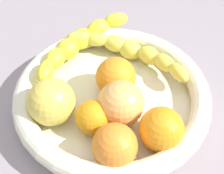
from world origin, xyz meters
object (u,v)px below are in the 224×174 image
at_px(banana_draped_left, 130,51).
at_px(orange_mid_left, 114,77).
at_px(banana_draped_right, 78,43).
at_px(orange_rear, 115,146).
at_px(peach_blush, 121,103).
at_px(fruit_bowl, 112,96).
at_px(apple_yellow, 51,102).
at_px(orange_front, 161,129).
at_px(orange_mid_right, 93,118).

height_order(banana_draped_left, orange_mid_left, orange_mid_left).
height_order(banana_draped_right, orange_mid_left, orange_mid_left).
bearing_deg(orange_mid_left, orange_rear, -161.46).
relative_size(orange_rear, peach_blush, 0.89).
height_order(fruit_bowl, apple_yellow, apple_yellow).
height_order(fruit_bowl, peach_blush, peach_blush).
bearing_deg(fruit_bowl, orange_front, -121.45).
xyz_separation_m(orange_rear, peach_blush, (0.07, 0.01, 0.00)).
distance_m(fruit_bowl, orange_front, 0.11).
bearing_deg(apple_yellow, orange_rear, -109.08).
height_order(orange_mid_left, orange_rear, orange_mid_left).
height_order(orange_front, peach_blush, peach_blush).
xyz_separation_m(banana_draped_right, orange_front, (-0.14, -0.19, 0.00)).
xyz_separation_m(fruit_bowl, banana_draped_left, (0.10, -0.00, 0.02)).
xyz_separation_m(apple_yellow, peach_blush, (0.03, -0.10, -0.00)).
xyz_separation_m(orange_mid_left, orange_rear, (-0.12, -0.04, -0.00)).
bearing_deg(banana_draped_right, fruit_bowl, -131.34).
distance_m(orange_front, orange_rear, 0.07).
xyz_separation_m(orange_front, orange_mid_right, (-0.01, 0.10, -0.01)).
bearing_deg(fruit_bowl, orange_mid_left, 9.98).
bearing_deg(orange_mid_right, banana_draped_left, -3.95).
relative_size(orange_mid_right, apple_yellow, 0.73).
bearing_deg(peach_blush, orange_rear, -169.71).
xyz_separation_m(orange_mid_left, apple_yellow, (-0.08, 0.07, 0.00)).
relative_size(banana_draped_left, orange_front, 3.74).
bearing_deg(orange_mid_left, apple_yellow, 138.98).
height_order(orange_rear, apple_yellow, apple_yellow).
relative_size(fruit_bowl, orange_mid_left, 4.82).
xyz_separation_m(orange_front, orange_mid_left, (0.08, 0.10, 0.00)).
height_order(banana_draped_right, peach_blush, peach_blush).
bearing_deg(orange_mid_left, orange_mid_right, 176.33).
xyz_separation_m(banana_draped_right, apple_yellow, (-0.15, -0.02, 0.01)).
relative_size(fruit_bowl, banana_draped_left, 1.32).
bearing_deg(banana_draped_left, fruit_bowl, 178.56).
height_order(orange_front, orange_mid_left, orange_mid_left).
bearing_deg(orange_mid_left, banana_draped_right, 55.12).
relative_size(banana_draped_right, orange_mid_left, 3.32).
relative_size(orange_mid_left, apple_yellow, 0.91).
relative_size(banana_draped_right, orange_mid_right, 4.15).
distance_m(banana_draped_left, apple_yellow, 0.18).
bearing_deg(peach_blush, orange_mid_right, 133.25).
bearing_deg(orange_front, banana_draped_right, 53.25).
distance_m(orange_rear, apple_yellow, 0.12).
distance_m(orange_front, orange_mid_left, 0.12).
xyz_separation_m(banana_draped_left, orange_front, (-0.16, -0.09, 0.01)).
bearing_deg(banana_draped_right, apple_yellow, -172.88).
distance_m(fruit_bowl, apple_yellow, 0.10).
bearing_deg(orange_mid_left, banana_draped_left, -4.25).
distance_m(banana_draped_left, peach_blush, 0.14).
bearing_deg(orange_rear, peach_blush, 10.29).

